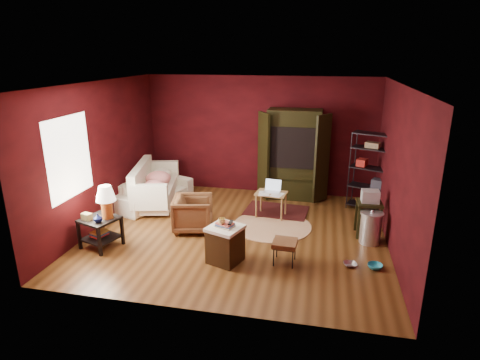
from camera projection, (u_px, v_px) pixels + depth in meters
The scene contains 18 objects.
room at pixel (235, 162), 7.28m from camera, with size 5.54×5.04×2.84m.
sofa at pixel (153, 187), 9.11m from camera, with size 1.97×0.58×0.77m, color white.
armchair at pixel (193, 212), 7.73m from camera, with size 0.72×0.68×0.74m, color black.
pet_bowl_steel at pixel (351, 260), 6.48m from camera, with size 0.21×0.05×0.21m, color #B8B9BF.
pet_bowl_turquoise at pixel (376, 262), 6.40m from camera, with size 0.24×0.07×0.24m, color teal.
vase at pixel (98, 218), 6.82m from camera, with size 0.15×0.15×0.15m, color #0E1647.
mug at pixel (222, 220), 6.39m from camera, with size 0.12×0.09×0.12m, color #D8BD69.
side_table at pixel (103, 211), 6.97m from camera, with size 0.72×0.72×1.13m.
sofa_cushions at pixel (154, 186), 9.07m from camera, with size 1.24×2.14×0.84m.
hamper at pixel (225, 244), 6.56m from camera, with size 0.65×0.65×0.72m.
footstool at pixel (285, 244), 6.51m from camera, with size 0.40×0.40×0.39m.
rug_round at pixel (272, 226), 8.00m from camera, with size 1.59×1.59×0.01m.
rug_oriental at pixel (276, 210), 8.74m from camera, with size 1.40×0.99×0.01m.
laptop_desk at pixel (271, 195), 8.33m from camera, with size 0.68×0.55×0.77m.
tv_armoire at pixel (293, 153), 9.29m from camera, with size 1.65×0.87×2.09m.
wire_shelving at pixel (371, 169), 8.55m from camera, with size 0.91×0.65×1.71m.
small_stand at pixel (370, 202), 7.41m from camera, with size 0.47×0.47×0.89m.
trash_can at pixel (371, 227), 7.22m from camera, with size 0.50×0.50×0.64m.
Camera 1 is at (1.49, -6.88, 3.32)m, focal length 30.00 mm.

